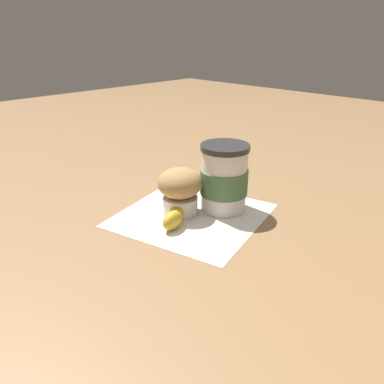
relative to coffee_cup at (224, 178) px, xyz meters
name	(u,v)px	position (x,y,z in m)	size (l,w,h in m)	color
ground_plane	(192,215)	(0.06, -0.02, -0.06)	(3.00, 3.00, 0.00)	#936D47
paper_napkin	(192,215)	(0.06, -0.02, -0.06)	(0.25, 0.25, 0.00)	white
coffee_cup	(224,178)	(0.00, 0.00, 0.00)	(0.09, 0.09, 0.13)	white
muffin	(180,189)	(0.07, -0.05, -0.01)	(0.08, 0.08, 0.09)	white
banana	(176,208)	(0.09, -0.04, -0.05)	(0.12, 0.11, 0.03)	gold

